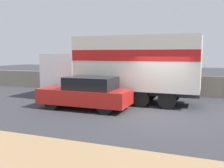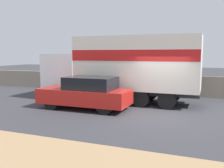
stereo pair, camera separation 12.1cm
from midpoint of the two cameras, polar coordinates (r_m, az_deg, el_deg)
ground_plane at (r=10.78m, az=9.66°, el=-7.17°), size 80.00×80.00×0.00m
stone_wall_backdrop at (r=16.18m, az=13.55°, el=-0.28°), size 60.00×0.35×1.27m
box_truck at (r=13.45m, az=2.32°, el=4.31°), size 8.50×2.39×3.50m
car_hatchback at (r=11.82m, az=-6.21°, el=-2.04°), size 4.32×1.73×1.54m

